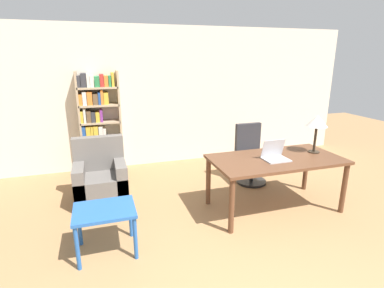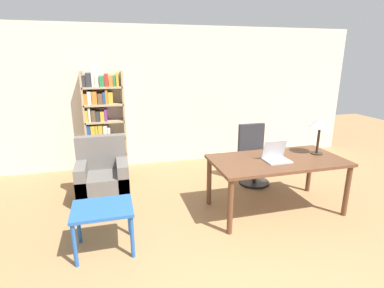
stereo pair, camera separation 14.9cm
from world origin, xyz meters
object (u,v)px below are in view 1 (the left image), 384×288
Objects in this scene: laptop at (275,155)px; table_lamp at (317,122)px; side_table_blue at (105,215)px; armchair at (101,181)px; desk at (276,164)px; office_chair at (250,157)px; bookshelf at (98,124)px.

laptop is 0.60× the size of table_lamp.
side_table_blue is 0.69× the size of armchair.
table_lamp is at bearing 7.49° from side_table_blue.
table_lamp is 0.58× the size of armchair.
table_lamp is at bearing 5.43° from desk.
table_lamp is 0.85× the size of side_table_blue.
table_lamp is 1.31m from office_chair.
desk is 2.78× the size of side_table_blue.
office_chair is (0.14, 0.99, -0.23)m from desk.
office_chair is at bearing -0.28° from armchair.
office_chair is 1.55× the size of side_table_blue.
laptop is 0.33× the size of office_chair.
armchair reaches higher than side_table_blue.
desk is at bearing 38.74° from laptop.
armchair is at bearing 179.72° from office_chair.
laptop is 0.18× the size of bookshelf.
desk is 0.97× the size of bookshelf.
table_lamp is 0.55× the size of office_chair.
bookshelf reaches higher than table_lamp.
armchair is (-2.36, 1.00, -0.36)m from desk.
desk is 2.37m from side_table_blue.
desk is at bearing -22.93° from armchair.
laptop is 1.11m from office_chair.
laptop is at bearing 7.18° from side_table_blue.
armchair is (-2.30, 1.04, -0.50)m from laptop.
laptop is 2.33m from side_table_blue.
table_lamp is 0.29× the size of bookshelf.
bookshelf reaches higher than armchair.
bookshelf is at bearing 134.62° from laptop.
table_lamp reaches higher than armchair.
side_table_blue is (-2.34, -0.33, -0.23)m from desk.
desk reaches higher than side_table_blue.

